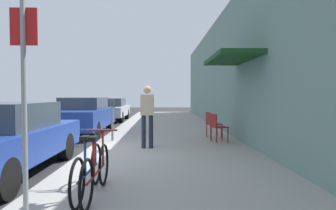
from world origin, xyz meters
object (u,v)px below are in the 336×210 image
Objects in this scene: street_sign at (24,89)px; bicycle_0 at (96,171)px; parked_car_2 at (111,109)px; bicycle_1 at (88,170)px; parking_meter at (112,117)px; cafe_chair_0 at (217,126)px; cafe_chair_1 at (212,123)px; parked_car_0 at (2,138)px; pedestrian_standing at (147,111)px; parked_car_1 at (84,115)px.

street_sign is 1.50m from bicycle_0.
parked_car_2 reaches higher than bicycle_1.
street_sign is (-0.05, -5.74, 0.75)m from parking_meter.
street_sign is 2.99× the size of cafe_chair_0.
parking_meter is 3.33m from cafe_chair_1.
parked_car_0 is at bearing -113.88° from parking_meter.
cafe_chair_0 is at bearing -61.95° from parked_car_2.
parking_meter is 0.77× the size of bicycle_1.
parked_car_2 is 5.06× the size of cafe_chair_1.
cafe_chair_1 is (4.82, 4.08, -0.10)m from parked_car_0.
parking_meter is at bearing 173.53° from cafe_chair_0.
parked_car_2 is at bearing 90.00° from parked_car_0.
bicycle_1 is 3.82m from pedestrian_standing.
street_sign reaches higher than parking_meter.
cafe_chair_0 is at bearing -29.90° from parked_car_1.
bicycle_1 reaches higher than cafe_chair_1.
bicycle_1 is 1.01× the size of pedestrian_standing.
parked_car_0 is 3.83m from parking_meter.
parked_car_1 is 8.32m from street_sign.
pedestrian_standing reaches higher than parked_car_2.
street_sign is at bearing -136.94° from bicycle_0.
street_sign is at bearing -79.56° from parked_car_1.
bicycle_1 is (0.51, -5.03, -0.41)m from parking_meter.
parked_car_1 is at bearing 105.50° from bicycle_1.
parked_car_2 is (0.00, 12.17, -0.01)m from parked_car_0.
parked_car_0 is at bearing -90.00° from parked_car_1.
bicycle_1 reaches higher than cafe_chair_0.
bicycle_0 is 5.40m from cafe_chair_0.
parked_car_1 is at bearing 90.00° from parked_car_0.
pedestrian_standing is at bearing -137.65° from cafe_chair_1.
parking_meter is at bearing 97.19° from bicycle_0.
cafe_chair_0 is 0.95m from cafe_chair_1.
parked_car_2 is 2.59× the size of pedestrian_standing.
parked_car_0 is 2.59× the size of pedestrian_standing.
parking_meter is 1.52× the size of cafe_chair_0.
parked_car_2 is at bearing 99.05° from bicycle_0.
parked_car_0 is 2.72m from bicycle_0.
parked_car_0 is 5.90m from parked_car_1.
street_sign is 2.99× the size of cafe_chair_1.
street_sign is at bearing -128.58° from bicycle_1.
bicycle_0 is (0.69, 0.65, -1.16)m from street_sign.
bicycle_1 is at bearing -120.57° from cafe_chair_0.
parking_meter is 5.15m from bicycle_0.
cafe_chair_0 is (3.32, 5.37, -1.02)m from street_sign.
parked_car_0 is 1.00× the size of parked_car_1.
bicycle_0 is at bearing -82.81° from parking_meter.
street_sign reaches higher than bicycle_0.
parked_car_1 is at bearing 122.86° from parking_meter.
parked_car_2 reaches higher than bicycle_0.
pedestrian_standing reaches higher than bicycle_0.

